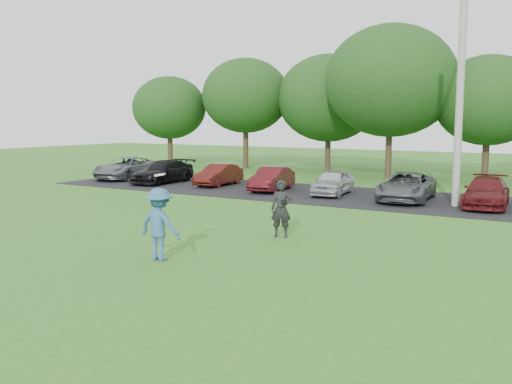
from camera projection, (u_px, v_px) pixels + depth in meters
ground at (179, 263)px, 13.34m from camera, size 100.00×100.00×0.00m
parking_lot at (370, 198)px, 24.40m from camera, size 32.00×6.50×0.03m
utility_pole at (461, 77)px, 21.32m from camera, size 0.28×0.28×9.82m
frisbee_player at (160, 224)px, 13.53m from camera, size 1.12×0.65×2.09m
camera_bystander at (281, 209)px, 16.20m from camera, size 0.68×0.55×1.64m
parked_cars at (357, 183)px, 24.54m from camera, size 31.06×4.93×1.26m
tree_row at (459, 91)px, 31.31m from camera, size 42.39×9.85×8.64m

